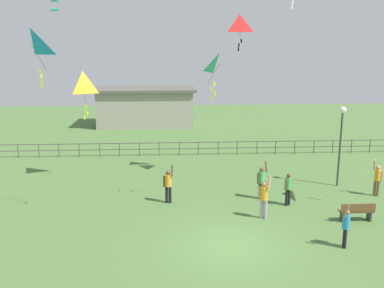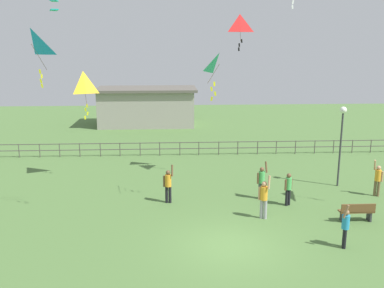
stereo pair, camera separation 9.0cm
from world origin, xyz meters
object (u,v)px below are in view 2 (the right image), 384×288
at_px(person_3, 262,180).
at_px(person_4, 264,197).
at_px(kite_6, 219,65).
at_px(kite_2, 240,24).
at_px(park_bench, 357,211).
at_px(kite_3, 84,84).
at_px(kite_5, 32,45).
at_px(lamppost, 342,129).
at_px(person_1, 345,226).
at_px(person_2, 378,178).
at_px(person_5, 288,187).
at_px(person_0, 168,184).

height_order(person_3, person_4, person_4).
bearing_deg(kite_6, kite_2, 69.91).
relative_size(park_bench, kite_2, 0.77).
relative_size(kite_2, kite_3, 0.75).
xyz_separation_m(kite_3, kite_5, (-1.49, -3.77, 2.10)).
bearing_deg(person_4, person_3, 80.03).
distance_m(lamppost, kite_5, 16.02).
bearing_deg(kite_2, kite_3, 178.69).
bearing_deg(kite_5, park_bench, -12.78).
distance_m(person_1, person_4, 3.83).
relative_size(person_2, person_3, 0.98).
bearing_deg(person_2, kite_6, -174.95).
xyz_separation_m(person_3, person_4, (-0.44, -2.48, 0.05)).
bearing_deg(person_3, person_5, -41.70).
relative_size(lamppost, kite_5, 1.66).
distance_m(person_1, person_5, 4.56).
xyz_separation_m(person_1, kite_5, (-12.73, 5.62, 6.60)).
bearing_deg(person_0, person_2, 1.99).
height_order(person_1, kite_6, kite_6).
distance_m(park_bench, kite_3, 15.38).
height_order(person_2, kite_3, kite_3).
bearing_deg(person_2, person_4, -158.22).
bearing_deg(person_2, person_0, -178.01).
xyz_separation_m(lamppost, kite_3, (-13.85, 2.18, 2.22)).
xyz_separation_m(park_bench, person_2, (2.42, 3.12, 0.48)).
distance_m(person_1, kite_5, 15.40).
xyz_separation_m(park_bench, kite_6, (-5.82, 2.39, 6.16)).
distance_m(park_bench, kite_2, 11.42).
relative_size(person_0, person_1, 1.08).
relative_size(person_1, kite_6, 0.86).
relative_size(park_bench, person_5, 0.94).
relative_size(person_5, kite_2, 0.82).
bearing_deg(person_4, person_2, 21.78).
height_order(person_2, kite_2, kite_2).
height_order(person_5, kite_6, kite_6).
bearing_deg(person_1, kite_2, 106.20).
height_order(person_1, person_2, person_2).
distance_m(person_4, person_5, 2.15).
relative_size(kite_3, kite_6, 1.24).
bearing_deg(kite_3, person_0, -42.76).
distance_m(person_5, kite_3, 12.28).
bearing_deg(person_4, person_5, 44.93).
height_order(park_bench, person_1, person_1).
bearing_deg(person_3, person_0, -176.39).
distance_m(lamppost, person_5, 5.01).
xyz_separation_m(person_1, person_4, (-2.44, 2.95, 0.12)).
distance_m(person_1, kite_2, 12.29).
relative_size(lamppost, person_0, 2.26).
xyz_separation_m(person_0, person_1, (6.64, -5.13, -0.07)).
xyz_separation_m(kite_5, kite_6, (8.45, -0.84, -0.87)).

